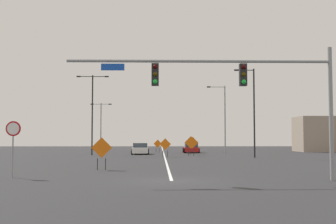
# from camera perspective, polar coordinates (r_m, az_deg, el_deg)

# --- Properties ---
(ground) EXTENTS (165.12, 165.12, 0.00)m
(ground) POSITION_cam_1_polar(r_m,az_deg,el_deg) (20.46, 0.48, -9.03)
(ground) COLOR #2D2D30
(road_centre_stripe) EXTENTS (0.16, 91.73, 0.01)m
(road_centre_stripe) POSITION_cam_1_polar(r_m,az_deg,el_deg) (66.25, -0.66, -5.13)
(road_centre_stripe) COLOR white
(road_centre_stripe) RESTS_ON ground
(traffic_signal_assembly) EXTENTS (12.59, 0.44, 6.32)m
(traffic_signal_assembly) POSITION_cam_1_polar(r_m,az_deg,el_deg) (20.85, 9.38, 3.81)
(traffic_signal_assembly) COLOR gray
(traffic_signal_assembly) RESTS_ON ground
(stop_sign) EXTENTS (0.76, 0.07, 2.85)m
(stop_sign) POSITION_cam_1_polar(r_m,az_deg,el_deg) (23.36, -19.65, -3.21)
(stop_sign) COLOR gray
(stop_sign) RESTS_ON ground
(street_lamp_near_right) EXTENTS (3.73, 0.24, 9.31)m
(street_lamp_near_right) POSITION_cam_1_polar(r_m,az_deg,el_deg) (51.31, -9.89, 0.49)
(street_lamp_near_right) COLOR black
(street_lamp_near_right) RESTS_ON ground
(street_lamp_far_right) EXTENTS (2.33, 0.24, 8.53)m
(street_lamp_far_right) POSITION_cam_1_polar(r_m,az_deg,el_deg) (54.84, 7.30, -0.52)
(street_lamp_far_right) COLOR gray
(street_lamp_far_right) RESTS_ON ground
(street_lamp_near_left) EXTENTS (3.11, 0.24, 7.15)m
(street_lamp_near_left) POSITION_cam_1_polar(r_m,az_deg,el_deg) (65.30, -8.79, -1.37)
(street_lamp_near_left) COLOR gray
(street_lamp_near_left) RESTS_ON ground
(street_lamp_mid_left) EXTENTS (2.08, 0.24, 9.06)m
(street_lamp_mid_left) POSITION_cam_1_polar(r_m,az_deg,el_deg) (45.03, 11.05, 0.45)
(street_lamp_mid_left) COLOR black
(street_lamp_mid_left) RESTS_ON ground
(construction_sign_right_shoulder) EXTENTS (1.12, 0.28, 1.76)m
(construction_sign_right_shoulder) POSITION_cam_1_polar(r_m,az_deg,el_deg) (59.38, -1.36, -4.27)
(construction_sign_right_shoulder) COLOR orange
(construction_sign_right_shoulder) RESTS_ON ground
(construction_sign_median_near) EXTENTS (1.37, 0.07, 2.13)m
(construction_sign_median_near) POSITION_cam_1_polar(r_m,az_deg,el_deg) (51.66, 3.24, -4.12)
(construction_sign_median_near) COLOR orange
(construction_sign_median_near) RESTS_ON ground
(construction_sign_left_lane) EXTENTS (1.29, 0.20, 2.03)m
(construction_sign_left_lane) POSITION_cam_1_polar(r_m,az_deg,el_deg) (27.60, -8.70, -4.85)
(construction_sign_left_lane) COLOR orange
(construction_sign_left_lane) RESTS_ON ground
(construction_sign_left_shoulder) EXTENTS (1.21, 0.09, 1.95)m
(construction_sign_left_shoulder) POSITION_cam_1_polar(r_m,az_deg,el_deg) (45.17, -0.37, -4.37)
(construction_sign_left_shoulder) COLOR orange
(construction_sign_left_shoulder) RESTS_ON ground
(construction_sign_right_lane) EXTENTS (1.40, 0.07, 2.19)m
(construction_sign_right_lane) POSITION_cam_1_polar(r_m,az_deg,el_deg) (48.67, 3.02, -4.11)
(construction_sign_right_lane) COLOR orange
(construction_sign_right_lane) RESTS_ON ground
(car_red_mid) EXTENTS (2.10, 4.32, 1.39)m
(car_red_mid) POSITION_cam_1_polar(r_m,az_deg,el_deg) (58.50, 3.03, -4.71)
(car_red_mid) COLOR red
(car_red_mid) RESTS_ON ground
(car_white_approaching) EXTENTS (2.22, 4.35, 1.36)m
(car_white_approaching) POSITION_cam_1_polar(r_m,az_deg,el_deg) (53.50, -3.66, -4.87)
(car_white_approaching) COLOR white
(car_white_approaching) RESTS_ON ground
(roadside_building_east) EXTENTS (9.42, 5.39, 5.07)m
(roadside_building_east) POSITION_cam_1_polar(r_m,az_deg,el_deg) (67.66, 20.39, -2.74)
(roadside_building_east) COLOR gray
(roadside_building_east) RESTS_ON ground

